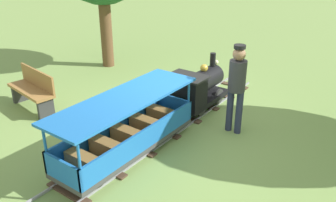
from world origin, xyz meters
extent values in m
plane|color=#75934C|center=(0.00, 0.00, 0.00)|extent=(60.00, 60.00, 0.00)
cube|color=gray|center=(-0.27, -0.29, 0.02)|extent=(0.03, 6.40, 0.04)
cube|color=gray|center=(0.27, -0.29, 0.02)|extent=(0.03, 6.40, 0.04)
cube|color=#4C3828|center=(0.00, -2.43, 0.01)|extent=(0.79, 0.14, 0.03)
cube|color=#4C3828|center=(0.00, -1.72, 0.01)|extent=(0.79, 0.14, 0.03)
cube|color=#4C3828|center=(0.00, -1.00, 0.01)|extent=(0.79, 0.14, 0.03)
cube|color=#4C3828|center=(0.00, -0.29, 0.01)|extent=(0.79, 0.14, 0.03)
cube|color=#4C3828|center=(0.00, 0.42, 0.01)|extent=(0.79, 0.14, 0.03)
cube|color=#4C3828|center=(0.00, 1.13, 0.01)|extent=(0.79, 0.14, 0.03)
cube|color=#4C3828|center=(0.00, 1.84, 0.01)|extent=(0.79, 0.14, 0.03)
cube|color=#4C3828|center=(0.00, 2.55, 0.01)|extent=(0.79, 0.14, 0.03)
cube|color=black|center=(0.00, 1.01, 0.21)|extent=(0.67, 1.40, 0.10)
cylinder|color=black|center=(0.00, 1.21, 0.56)|extent=(0.44, 0.85, 0.44)
cylinder|color=#B7932D|center=(0.00, 1.63, 0.56)|extent=(0.37, 0.02, 0.37)
cylinder|color=black|center=(0.00, 1.50, 0.92)|extent=(0.12, 0.12, 0.28)
sphere|color=#B7932D|center=(0.00, 1.16, 0.83)|extent=(0.16, 0.16, 0.16)
cube|color=black|center=(0.00, 0.53, 0.54)|extent=(0.67, 0.45, 0.55)
cube|color=black|center=(0.00, 0.53, 0.83)|extent=(0.75, 0.53, 0.04)
sphere|color=#F2EAB2|center=(0.00, 1.66, 0.82)|extent=(0.10, 0.10, 0.10)
cylinder|color=#2D2D2D|center=(-0.27, 1.36, 0.20)|extent=(0.05, 0.32, 0.32)
cylinder|color=#2D2D2D|center=(0.27, 1.36, 0.20)|extent=(0.05, 0.32, 0.32)
cylinder|color=#2D2D2D|center=(-0.27, 0.66, 0.20)|extent=(0.05, 0.32, 0.32)
cylinder|color=#2D2D2D|center=(0.27, 0.66, 0.20)|extent=(0.05, 0.32, 0.32)
cube|color=#3F3F3F|center=(0.00, -1.19, 0.18)|extent=(0.75, 2.60, 0.08)
cube|color=blue|center=(-0.35, -1.19, 0.40)|extent=(0.04, 2.60, 0.35)
cube|color=blue|center=(0.35, -1.19, 0.40)|extent=(0.04, 2.60, 0.35)
cube|color=blue|center=(0.00, 0.09, 0.40)|extent=(0.75, 0.04, 0.35)
cube|color=blue|center=(0.00, -2.47, 0.40)|extent=(0.75, 0.04, 0.35)
cylinder|color=blue|center=(-0.34, 0.06, 0.59)|extent=(0.04, 0.04, 0.75)
cylinder|color=blue|center=(0.34, 0.06, 0.59)|extent=(0.04, 0.04, 0.75)
cylinder|color=blue|center=(-0.34, -2.44, 0.59)|extent=(0.04, 0.04, 0.75)
cylinder|color=blue|center=(0.34, -2.44, 0.59)|extent=(0.04, 0.04, 0.75)
cube|color=blue|center=(0.00, -1.19, 0.99)|extent=(0.85, 2.70, 0.04)
cube|color=olive|center=(0.00, -2.11, 0.34)|extent=(0.59, 0.20, 0.24)
cube|color=olive|center=(0.00, -1.65, 0.34)|extent=(0.59, 0.20, 0.24)
cube|color=olive|center=(0.00, -1.19, 0.34)|extent=(0.59, 0.20, 0.24)
cube|color=olive|center=(0.00, -0.73, 0.34)|extent=(0.59, 0.20, 0.24)
cube|color=olive|center=(0.00, -0.27, 0.34)|extent=(0.59, 0.20, 0.24)
cylinder|color=#262626|center=(-0.27, -0.28, 0.16)|extent=(0.04, 0.24, 0.24)
cylinder|color=#262626|center=(0.27, -0.28, 0.16)|extent=(0.04, 0.24, 0.24)
cylinder|color=#262626|center=(-0.27, -2.10, 0.16)|extent=(0.04, 0.24, 0.24)
cylinder|color=#262626|center=(0.27, -2.10, 0.16)|extent=(0.04, 0.24, 0.24)
cylinder|color=#282D47|center=(0.94, 0.51, 0.40)|extent=(0.12, 0.12, 0.80)
cylinder|color=#282D47|center=(1.12, 0.51, 0.40)|extent=(0.12, 0.12, 0.80)
cylinder|color=#333338|center=(1.03, 0.51, 1.08)|extent=(0.30, 0.30, 0.55)
sphere|color=#936B4C|center=(1.03, 0.51, 1.46)|extent=(0.22, 0.22, 0.22)
cylinder|color=black|center=(1.03, 0.51, 1.59)|extent=(0.20, 0.20, 0.06)
cube|color=olive|center=(-2.74, -1.08, 0.42)|extent=(1.34, 0.59, 0.06)
cube|color=olive|center=(-2.71, -0.90, 0.62)|extent=(1.29, 0.23, 0.40)
cube|color=#333333|center=(-2.17, -1.16, 0.21)|extent=(0.13, 0.33, 0.42)
cube|color=#333333|center=(-3.30, -1.00, 0.21)|extent=(0.13, 0.33, 0.42)
cylinder|color=brown|center=(-3.51, 1.89, 1.03)|extent=(0.32, 0.32, 2.05)
camera|label=1|loc=(3.40, -4.77, 3.16)|focal=37.65mm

